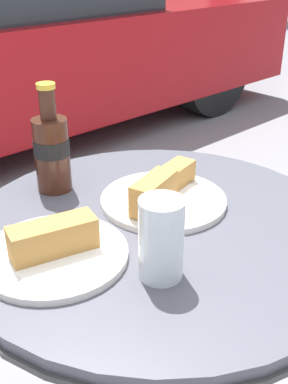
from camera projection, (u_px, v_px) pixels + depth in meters
The scene contains 5 objects.
bistro_table at pixel (156, 304), 0.94m from camera, with size 0.71×0.71×0.76m.
cola_bottle_left at pixel (52, 150), 0.94m from camera, with size 0.07×0.07×0.22m.
drinking_glass at pixel (161, 242), 0.70m from camera, with size 0.07×0.07×0.13m.
lunch_plate_near at pixel (54, 249), 0.76m from camera, with size 0.24×0.24×0.07m.
lunch_plate_far at pixel (163, 195), 0.92m from camera, with size 0.24×0.24×0.07m.
Camera 1 is at (-0.52, -0.52, 1.20)m, focal length 45.00 mm.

